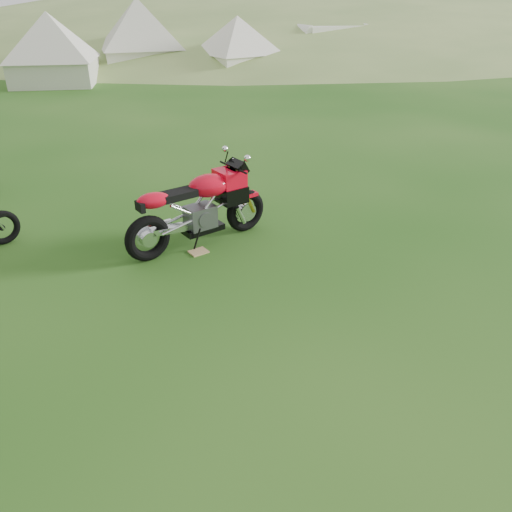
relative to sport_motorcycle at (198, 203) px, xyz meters
name	(u,v)px	position (x,y,z in m)	size (l,w,h in m)	color
ground	(252,323)	(-0.14, -2.19, -0.67)	(120.00, 120.00, 0.00)	#184A10
hillside	(307,31)	(23.86, 37.81, -0.67)	(80.00, 64.00, 8.00)	olive
hedgerow	(307,31)	(23.86, 37.81, -0.67)	(36.00, 1.20, 8.60)	black
sport_motorcycle	(198,203)	(0.00, 0.00, 0.00)	(2.25, 0.56, 1.35)	red
plywood_board	(198,252)	(-0.12, -0.25, -0.66)	(0.26, 0.21, 0.02)	tan
tent_left	(52,49)	(-0.43, 16.38, 0.66)	(3.08, 3.08, 2.67)	beige
tent_mid	(140,38)	(3.65, 18.56, 0.79)	(3.37, 3.37, 2.92)	beige
tent_right	(238,44)	(7.42, 15.86, 0.58)	(2.89, 2.89, 2.51)	silver
caravan	(330,45)	(13.05, 16.95, 0.26)	(4.00, 1.79, 1.87)	white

